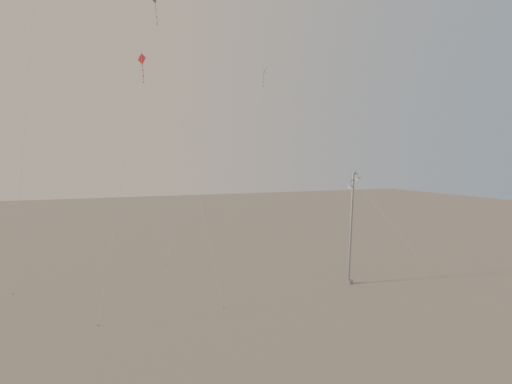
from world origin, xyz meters
name	(u,v)px	position (x,y,z in m)	size (l,w,h in m)	color
ground	(246,297)	(0.00, 0.00, 0.00)	(160.00, 160.00, 0.00)	gray
street_lamp	(351,224)	(8.32, -0.14, 4.55)	(1.50, 1.01, 8.53)	gray
kite_1	(165,46)	(-4.05, 7.09, 18.15)	(2.69, 10.93, 22.89)	#292422
kite_3	(133,115)	(-7.08, 0.88, 12.05)	(3.28, 3.25, 15.98)	maroon
kite_4	(297,112)	(8.77, 9.64, 13.93)	(9.86, 13.22, 18.50)	#292422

